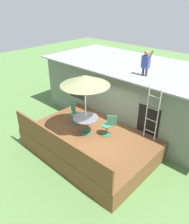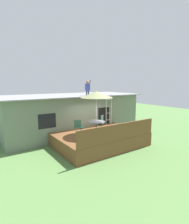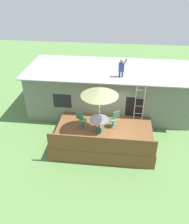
{
  "view_description": "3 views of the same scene",
  "coord_description": "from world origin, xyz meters",
  "px_view_note": "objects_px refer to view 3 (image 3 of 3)",
  "views": [
    {
      "loc": [
        5.25,
        -5.51,
        5.95
      ],
      "look_at": [
        -0.31,
        0.45,
        1.56
      ],
      "focal_mm": 35.04,
      "sensor_mm": 36.0,
      "label": 1
    },
    {
      "loc": [
        -6.26,
        -8.66,
        3.8
      ],
      "look_at": [
        0.33,
        0.92,
        1.92
      ],
      "focal_mm": 28.74,
      "sensor_mm": 36.0,
      "label": 2
    },
    {
      "loc": [
        0.69,
        -10.51,
        8.4
      ],
      "look_at": [
        -0.58,
        0.46,
        1.61
      ],
      "focal_mm": 38.03,
      "sensor_mm": 36.0,
      "label": 3
    }
  ],
  "objects_px": {
    "patio_umbrella": "(100,92)",
    "person_figure": "(122,67)",
    "step_ladder": "(140,102)",
    "patio_chair_right": "(114,119)",
    "patio_table": "(99,122)",
    "patio_chair_left": "(82,120)"
  },
  "relations": [
    {
      "from": "patio_chair_left",
      "to": "patio_chair_right",
      "type": "xyz_separation_m",
      "value": [
        1.76,
        0.26,
        0.0
      ]
    },
    {
      "from": "patio_umbrella",
      "to": "patio_chair_right",
      "type": "bearing_deg",
      "value": 34.34
    },
    {
      "from": "patio_umbrella",
      "to": "person_figure",
      "type": "relative_size",
      "value": 2.29
    },
    {
      "from": "patio_umbrella",
      "to": "person_figure",
      "type": "xyz_separation_m",
      "value": [
        1.01,
        2.54,
        0.39
      ]
    },
    {
      "from": "patio_umbrella",
      "to": "patio_chair_left",
      "type": "relative_size",
      "value": 2.76
    },
    {
      "from": "step_ladder",
      "to": "patio_chair_right",
      "type": "bearing_deg",
      "value": -145.36
    },
    {
      "from": "step_ladder",
      "to": "patio_chair_right",
      "type": "xyz_separation_m",
      "value": [
        -1.35,
        -0.94,
        -0.64
      ]
    },
    {
      "from": "step_ladder",
      "to": "patio_chair_left",
      "type": "relative_size",
      "value": 2.39
    },
    {
      "from": "patio_chair_left",
      "to": "patio_chair_right",
      "type": "relative_size",
      "value": 1.0
    },
    {
      "from": "patio_chair_left",
      "to": "patio_table",
      "type": "bearing_deg",
      "value": 0.0
    },
    {
      "from": "patio_umbrella",
      "to": "patio_table",
      "type": "bearing_deg",
      "value": 0.0
    },
    {
      "from": "patio_umbrella",
      "to": "patio_chair_left",
      "type": "height_order",
      "value": "patio_umbrella"
    },
    {
      "from": "patio_table",
      "to": "patio_chair_right",
      "type": "relative_size",
      "value": 1.13
    },
    {
      "from": "person_figure",
      "to": "patio_chair_left",
      "type": "xyz_separation_m",
      "value": [
        -1.99,
        -2.26,
        -2.28
      ]
    },
    {
      "from": "patio_umbrella",
      "to": "patio_chair_left",
      "type": "bearing_deg",
      "value": 164.42
    },
    {
      "from": "person_figure",
      "to": "patio_chair_right",
      "type": "relative_size",
      "value": 1.21
    },
    {
      "from": "patio_table",
      "to": "step_ladder",
      "type": "height_order",
      "value": "step_ladder"
    },
    {
      "from": "patio_table",
      "to": "step_ladder",
      "type": "bearing_deg",
      "value": 34.53
    },
    {
      "from": "patio_umbrella",
      "to": "patio_chair_right",
      "type": "relative_size",
      "value": 2.76
    },
    {
      "from": "person_figure",
      "to": "patio_chair_left",
      "type": "bearing_deg",
      "value": -131.35
    },
    {
      "from": "patio_chair_right",
      "to": "patio_table",
      "type": "bearing_deg",
      "value": -0.0
    },
    {
      "from": "step_ladder",
      "to": "patio_chair_left",
      "type": "xyz_separation_m",
      "value": [
        -3.11,
        -1.19,
        -0.64
      ]
    }
  ]
}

